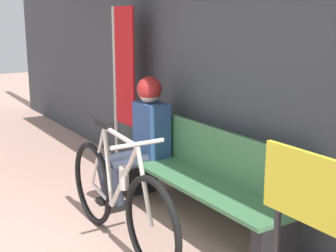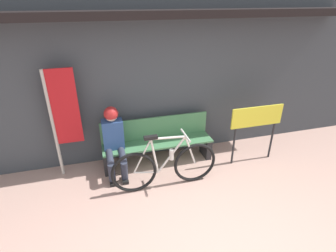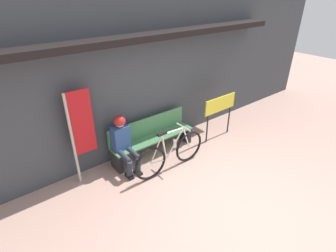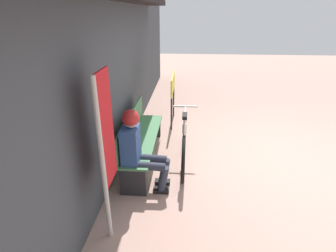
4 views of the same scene
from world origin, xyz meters
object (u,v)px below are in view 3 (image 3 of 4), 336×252
(person_seated, at_px, (123,140))
(signboard, at_px, (220,107))
(park_bench_near, at_px, (152,137))
(banner_pole, at_px, (79,129))
(bicycle, at_px, (171,153))

(person_seated, distance_m, signboard, 2.45)
(person_seated, bearing_deg, signboard, -7.46)
(park_bench_near, height_order, banner_pole, banner_pole)
(park_bench_near, distance_m, signboard, 1.77)
(bicycle, xyz_separation_m, signboard, (1.71, 0.29, 0.43))
(bicycle, xyz_separation_m, banner_pole, (-1.45, 0.78, 0.72))
(bicycle, distance_m, banner_pole, 1.80)
(park_bench_near, height_order, signboard, signboard)
(person_seated, relative_size, signboard, 1.10)
(bicycle, height_order, signboard, signboard)
(banner_pole, height_order, signboard, banner_pole)
(person_seated, relative_size, banner_pole, 0.65)
(person_seated, height_order, banner_pole, banner_pole)
(person_seated, bearing_deg, banner_pole, 166.66)
(person_seated, xyz_separation_m, banner_pole, (-0.74, 0.18, 0.44))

